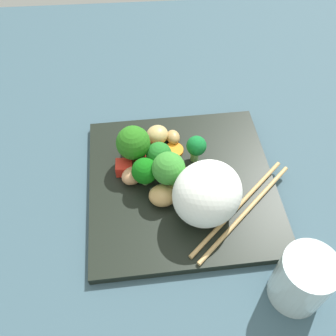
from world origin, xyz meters
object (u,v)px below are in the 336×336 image
(rice_mound, at_px, (207,193))
(drinking_glass, at_px, (302,280))
(square_plate, at_px, (182,184))
(broccoli_floret_3, at_px, (159,155))
(chopstick_pair, at_px, (242,209))
(carrot_slice_2, at_px, (172,165))

(rice_mound, xyz_separation_m, drinking_glass, (0.10, -0.12, -0.01))
(square_plate, distance_m, broccoli_floret_3, 0.06)
(square_plate, bearing_deg, chopstick_pair, -35.15)
(rice_mound, distance_m, broccoli_floret_3, 0.10)
(square_plate, height_order, carrot_slice_2, carrot_slice_2)
(carrot_slice_2, bearing_deg, drinking_glass, -56.22)
(chopstick_pair, height_order, drinking_glass, drinking_glass)
(chopstick_pair, xyz_separation_m, drinking_glass, (0.04, -0.12, 0.02))
(rice_mound, height_order, carrot_slice_2, rice_mound)
(carrot_slice_2, height_order, chopstick_pair, same)
(carrot_slice_2, xyz_separation_m, drinking_glass, (0.13, -0.20, 0.02))
(rice_mound, height_order, drinking_glass, rice_mound)
(rice_mound, height_order, broccoli_floret_3, rice_mound)
(carrot_slice_2, bearing_deg, chopstick_pair, -43.31)
(broccoli_floret_3, xyz_separation_m, carrot_slice_2, (0.02, -0.00, -0.02))
(broccoli_floret_3, bearing_deg, rice_mound, -54.92)
(square_plate, distance_m, chopstick_pair, 0.10)
(square_plate, bearing_deg, broccoli_floret_3, 135.07)
(carrot_slice_2, height_order, drinking_glass, drinking_glass)
(broccoli_floret_3, relative_size, carrot_slice_2, 1.63)
(chopstick_pair, relative_size, drinking_glass, 2.01)
(broccoli_floret_3, bearing_deg, square_plate, -44.93)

